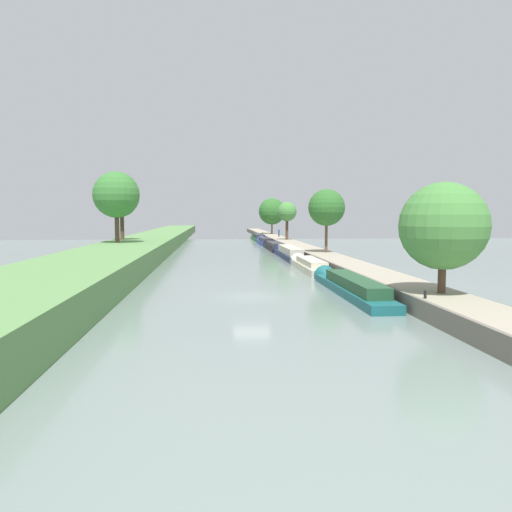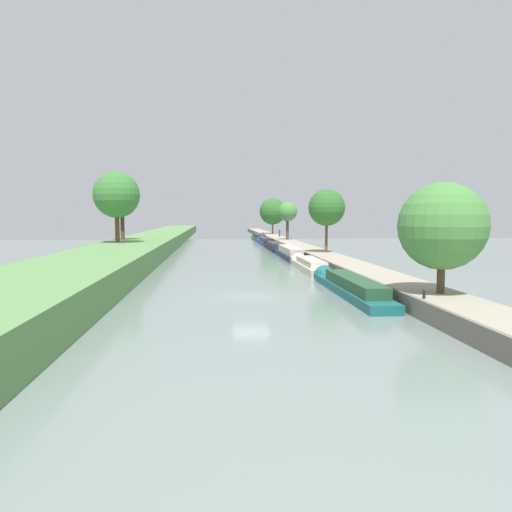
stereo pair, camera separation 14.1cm
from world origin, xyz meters
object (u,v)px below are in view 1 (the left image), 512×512
(mooring_bollard_near, at_px, (425,294))
(narrowboat_navy, at_px, (288,253))
(person_walking, at_px, (279,232))
(narrowboat_black, at_px, (273,246))
(narrowboat_cream, at_px, (308,265))
(mooring_bollard_far, at_px, (263,233))
(narrowboat_teal, at_px, (349,286))
(narrowboat_green, at_px, (258,238))
(narrowboat_blue, at_px, (264,241))

(mooring_bollard_near, bearing_deg, narrowboat_navy, 92.75)
(narrowboat_navy, relative_size, person_walking, 9.97)
(mooring_bollard_near, bearing_deg, narrowboat_black, 91.93)
(narrowboat_cream, bearing_deg, narrowboat_black, 89.79)
(narrowboat_cream, bearing_deg, mooring_bollard_far, 88.34)
(person_walking, bearing_deg, narrowboat_teal, -93.34)
(narrowboat_navy, bearing_deg, narrowboat_green, 90.04)
(narrowboat_black, bearing_deg, narrowboat_teal, -90.08)
(narrowboat_black, relative_size, mooring_bollard_far, 32.97)
(narrowboat_green, distance_m, person_walking, 6.62)
(narrowboat_navy, xyz_separation_m, mooring_bollard_far, (1.81, 52.25, 0.63))
(narrowboat_black, bearing_deg, narrowboat_green, 90.04)
(narrowboat_navy, relative_size, mooring_bollard_near, 36.77)
(narrowboat_navy, distance_m, person_walking, 39.41)
(narrowboat_cream, xyz_separation_m, mooring_bollard_far, (1.93, 66.54, 0.74))
(narrowboat_teal, relative_size, mooring_bollard_near, 35.49)
(narrowboat_blue, relative_size, narrowboat_green, 0.67)
(narrowboat_teal, bearing_deg, person_walking, 86.66)
(narrowboat_navy, xyz_separation_m, narrowboat_blue, (-0.08, 30.08, -0.10))
(narrowboat_teal, distance_m, mooring_bollard_far, 81.55)
(narrowboat_cream, distance_m, person_walking, 53.65)
(mooring_bollard_near, xyz_separation_m, mooring_bollard_far, (0.00, 89.97, 0.00))
(narrowboat_green, bearing_deg, narrowboat_blue, -90.22)
(narrowboat_teal, bearing_deg, narrowboat_cream, 90.17)
(narrowboat_black, height_order, narrowboat_green, narrowboat_green)
(narrowboat_black, height_order, mooring_bollard_near, mooring_bollard_near)
(narrowboat_black, height_order, person_walking, person_walking)
(narrowboat_teal, xyz_separation_m, mooring_bollard_near, (1.89, -8.45, 0.72))
(narrowboat_navy, distance_m, narrowboat_blue, 30.08)
(narrowboat_blue, distance_m, narrowboat_green, 14.27)
(narrowboat_navy, relative_size, narrowboat_blue, 1.48)
(narrowboat_navy, height_order, narrowboat_green, narrowboat_navy)
(narrowboat_teal, height_order, mooring_bollard_near, mooring_bollard_near)
(mooring_bollard_far, bearing_deg, narrowboat_navy, -91.99)
(narrowboat_teal, xyz_separation_m, narrowboat_cream, (-0.05, 14.98, -0.02))
(narrowboat_cream, xyz_separation_m, narrowboat_black, (0.11, 30.51, -0.02))
(narrowboat_blue, bearing_deg, mooring_bollard_far, 85.12)
(narrowboat_blue, relative_size, mooring_bollard_near, 24.83)
(narrowboat_blue, height_order, person_walking, person_walking)
(narrowboat_green, height_order, person_walking, person_walking)
(narrowboat_teal, xyz_separation_m, mooring_bollard_far, (1.89, 81.53, 0.72))
(narrowboat_teal, xyz_separation_m, narrowboat_blue, (-0.01, 59.35, -0.02))
(narrowboat_black, distance_m, narrowboat_blue, 13.86)
(narrowboat_cream, relative_size, narrowboat_black, 0.86)
(narrowboat_teal, distance_m, narrowboat_black, 45.49)
(narrowboat_green, bearing_deg, narrowboat_cream, -90.09)
(mooring_bollard_far, bearing_deg, narrowboat_cream, -91.66)
(narrowboat_black, xyz_separation_m, mooring_bollard_near, (1.82, -53.93, 0.76))
(narrowboat_navy, distance_m, mooring_bollard_near, 37.77)
(narrowboat_cream, distance_m, narrowboat_black, 30.51)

